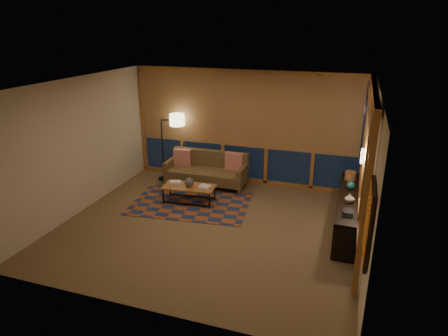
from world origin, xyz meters
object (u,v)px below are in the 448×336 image
(coffee_table, at_px, (189,194))
(floor_lamp, at_px, (162,147))
(bookshelf, at_px, (348,211))
(sofa, at_px, (206,170))

(coffee_table, bearing_deg, floor_lamp, 131.53)
(floor_lamp, height_order, bookshelf, floor_lamp)
(floor_lamp, bearing_deg, sofa, -24.03)
(sofa, xyz_separation_m, coffee_table, (-0.01, -1.03, -0.20))
(bookshelf, bearing_deg, coffee_table, 178.46)
(coffee_table, relative_size, bookshelf, 0.43)
(sofa, height_order, bookshelf, sofa)
(sofa, distance_m, coffee_table, 1.05)
(coffee_table, height_order, floor_lamp, floor_lamp)
(floor_lamp, bearing_deg, bookshelf, -36.82)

